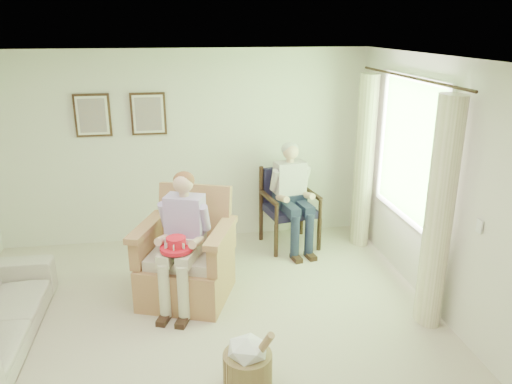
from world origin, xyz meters
TOP-DOWN VIEW (x-y plane):
  - floor at (0.00, 0.00)m, footprint 5.50×5.50m
  - back_wall at (0.00, 2.75)m, footprint 5.00×0.04m
  - right_wall at (2.50, 0.00)m, footprint 0.04×5.50m
  - ceiling at (0.00, 0.00)m, footprint 5.00×5.50m
  - window at (2.46, 1.20)m, footprint 0.13×2.50m
  - curtain_left at (2.33, 0.22)m, footprint 0.34×0.34m
  - curtain_right at (2.33, 2.18)m, footprint 0.34×0.34m
  - framed_print_left at (-1.15, 2.71)m, footprint 0.45×0.05m
  - framed_print_right at (-0.45, 2.71)m, footprint 0.45×0.05m
  - wicker_armchair at (-0.08, 1.11)m, footprint 0.93×0.93m
  - wood_armchair at (1.35, 2.34)m, footprint 0.67×0.63m
  - person_wicker at (-0.08, 0.95)m, footprint 0.40×0.63m
  - person_dark at (1.35, 2.17)m, footprint 0.40×0.63m
  - red_hat at (-0.17, 0.77)m, footprint 0.33×0.33m
  - hatbox at (0.38, -0.47)m, footprint 0.51×0.51m

SIDE VIEW (x-z plane):
  - floor at x=0.00m, z-range 0.00..0.00m
  - hatbox at x=0.38m, z-range -0.07..0.54m
  - wicker_armchair at x=-0.08m, z-range -0.22..0.98m
  - wood_armchair at x=1.35m, z-range 0.05..1.09m
  - red_hat at x=-0.17m, z-range 0.70..0.84m
  - person_dark at x=1.35m, z-range 0.13..1.53m
  - person_wicker at x=-0.08m, z-range 0.14..1.56m
  - curtain_left at x=2.33m, z-range 0.00..2.30m
  - curtain_right at x=2.33m, z-range 0.00..2.30m
  - back_wall at x=0.00m, z-range 0.00..2.60m
  - right_wall at x=2.50m, z-range 0.00..2.60m
  - window at x=2.46m, z-range 0.77..2.40m
  - framed_print_left at x=-1.15m, z-range 1.51..2.06m
  - framed_print_right at x=-0.45m, z-range 1.51..2.06m
  - ceiling at x=0.00m, z-range 2.59..2.61m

